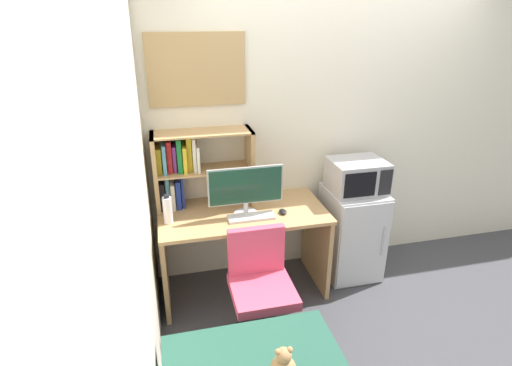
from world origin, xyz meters
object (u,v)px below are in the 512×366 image
mini_fridge (351,232)px  hutch_bookshelf (189,166)px  desk_chair (261,296)px  monitor (246,188)px  water_bottle (168,210)px  computer_mouse (283,212)px  keyboard (251,217)px  wall_corkboard (197,70)px  microwave (357,176)px  teddy_bear (283,366)px

mini_fridge → hutch_bookshelf: bearing=173.1°
hutch_bookshelf → desk_chair: bearing=-63.3°
monitor → water_bottle: 0.61m
computer_mouse → monitor: bearing=171.1°
keyboard → mini_fridge: (0.95, 0.17, -0.36)m
mini_fridge → wall_corkboard: size_ratio=1.10×
computer_mouse → microwave: (0.69, 0.16, 0.18)m
wall_corkboard → monitor: bearing=-53.3°
keyboard → mini_fridge: size_ratio=0.45×
hutch_bookshelf → microwave: size_ratio=1.74×
wall_corkboard → water_bottle: bearing=-129.4°
monitor → microwave: 0.99m
keyboard → microwave: size_ratio=0.80×
monitor → teddy_bear: 1.39m
teddy_bear → monitor: bearing=85.8°
mini_fridge → monitor: bearing=-173.8°
water_bottle → microwave: 1.58m
water_bottle → teddy_bear: size_ratio=1.14×
monitor → mini_fridge: (0.98, 0.11, -0.57)m
keyboard → teddy_bear: size_ratio=1.80×
water_bottle → keyboard: bearing=-7.2°
hutch_bookshelf → microwave: 1.40m
hutch_bookshelf → keyboard: bearing=-38.5°
monitor → wall_corkboard: 0.97m
water_bottle → teddy_bear: bearing=-69.7°
computer_mouse → mini_fridge: (0.69, 0.15, -0.36)m
desk_chair → teddy_bear: desk_chair is taller
keyboard → wall_corkboard: size_ratio=0.49×
water_bottle → hutch_bookshelf: bearing=54.2°
keyboard → computer_mouse: size_ratio=3.98×
hutch_bookshelf → water_bottle: hutch_bookshelf is taller
keyboard → computer_mouse: (0.26, 0.02, 0.01)m
monitor → desk_chair: (-0.01, -0.51, -0.61)m
monitor → water_bottle: bearing=179.0°
computer_mouse → microwave: bearing=12.6°
hutch_bookshelf → mini_fridge: 1.56m
desk_chair → wall_corkboard: size_ratio=1.13×
desk_chair → teddy_bear: size_ratio=4.19×
computer_mouse → water_bottle: size_ratio=0.40×
computer_mouse → water_bottle: water_bottle is taller
mini_fridge → microwave: (0.00, 0.00, 0.54)m
computer_mouse → desk_chair: (-0.29, -0.47, -0.40)m
mini_fridge → wall_corkboard: wall_corkboard is taller
keyboard → microwave: bearing=10.6°
microwave → wall_corkboard: bearing=167.8°
keyboard → teddy_bear: keyboard is taller
teddy_bear → wall_corkboard: bearing=96.3°
keyboard → water_bottle: bearing=172.8°
microwave → wall_corkboard: wall_corkboard is taller
microwave → teddy_bear: 1.84m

